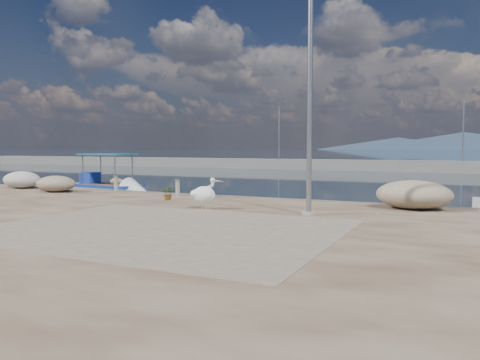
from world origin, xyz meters
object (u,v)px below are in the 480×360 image
boat_left (107,190)px  lamp_post (310,108)px  bollard_near (178,187)px  pelican (205,194)px

boat_left → lamp_post: bearing=-21.9°
boat_left → bollard_near: (6.92, -3.43, 0.69)m
boat_left → pelican: boat_left is taller
boat_left → bollard_near: 7.76m
pelican → lamp_post: 4.56m
pelican → lamp_post: bearing=-19.5°
boat_left → lamp_post: 15.54m
pelican → bollard_near: 4.51m
bollard_near → lamp_post: bearing=-23.7°
bollard_near → boat_left: bearing=153.6°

